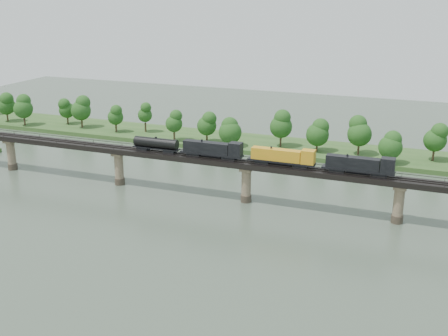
% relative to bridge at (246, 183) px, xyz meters
% --- Properties ---
extents(ground, '(400.00, 400.00, 0.00)m').
position_rel_bridge_xyz_m(ground, '(0.00, -30.00, -5.46)').
color(ground, '#374637').
rests_on(ground, ground).
extents(far_bank, '(300.00, 24.00, 1.60)m').
position_rel_bridge_xyz_m(far_bank, '(0.00, 55.00, -4.66)').
color(far_bank, '#2D4E1F').
rests_on(far_bank, ground).
extents(bridge, '(236.00, 30.00, 11.50)m').
position_rel_bridge_xyz_m(bridge, '(0.00, 0.00, 0.00)').
color(bridge, '#473A2D').
rests_on(bridge, ground).
extents(bridge_superstructure, '(220.00, 4.90, 0.75)m').
position_rel_bridge_xyz_m(bridge_superstructure, '(0.00, 0.00, 6.33)').
color(bridge_superstructure, black).
rests_on(bridge_superstructure, bridge).
extents(far_treeline, '(289.06, 17.54, 13.60)m').
position_rel_bridge_xyz_m(far_treeline, '(-8.21, 50.52, 3.37)').
color(far_treeline, '#382619').
rests_on(far_treeline, far_bank).
extents(freight_train, '(72.87, 2.84, 5.02)m').
position_rel_bridge_xyz_m(freight_train, '(3.19, 0.00, 8.44)').
color(freight_train, black).
rests_on(freight_train, bridge).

